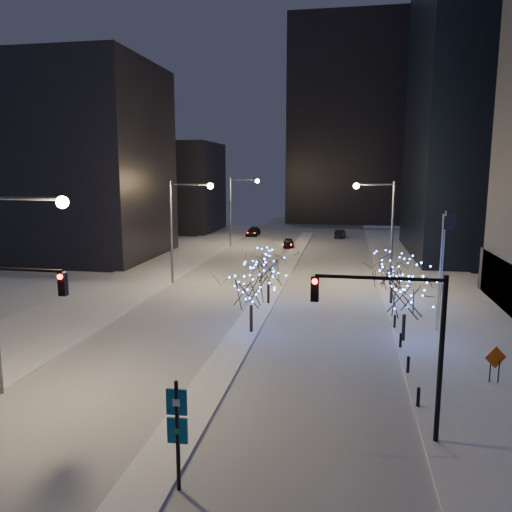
% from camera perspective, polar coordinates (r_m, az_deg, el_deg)
% --- Properties ---
extents(ground, '(160.00, 160.00, 0.00)m').
position_cam_1_polar(ground, '(22.65, -8.65, -19.32)').
color(ground, white).
rests_on(ground, ground).
extents(road, '(20.00, 130.00, 0.02)m').
position_cam_1_polar(road, '(55.19, 3.17, -1.75)').
color(road, '#B5BBC5').
rests_on(road, ground).
extents(median, '(2.00, 80.00, 0.15)m').
position_cam_1_polar(median, '(50.32, 2.46, -2.79)').
color(median, white).
rests_on(median, ground).
extents(east_sidewalk, '(10.00, 90.00, 0.15)m').
position_cam_1_polar(east_sidewalk, '(41.03, 21.77, -6.38)').
color(east_sidewalk, white).
rests_on(east_sidewalk, ground).
extents(west_sidewalk, '(8.00, 90.00, 0.15)m').
position_cam_1_polar(west_sidewalk, '(45.18, -17.32, -4.68)').
color(west_sidewalk, white).
rests_on(west_sidewalk, ground).
extents(filler_west_near, '(22.00, 18.00, 24.00)m').
position_cam_1_polar(filler_west_near, '(68.16, -20.58, 9.97)').
color(filler_west_near, black).
rests_on(filler_west_near, ground).
extents(filler_west_far, '(18.00, 16.00, 16.00)m').
position_cam_1_polar(filler_west_far, '(94.55, -10.00, 7.76)').
color(filler_west_far, black).
rests_on(filler_west_far, ground).
extents(horizon_block, '(24.00, 14.00, 42.00)m').
position_cam_1_polar(horizon_block, '(111.14, 10.27, 14.73)').
color(horizon_block, black).
rests_on(horizon_block, ground).
extents(street_lamp_w_near, '(4.40, 0.56, 10.00)m').
position_cam_1_polar(street_lamp_w_near, '(26.29, -26.32, -1.06)').
color(street_lamp_w_near, '#595E66').
rests_on(street_lamp_w_near, ground).
extents(street_lamp_w_mid, '(4.40, 0.56, 10.00)m').
position_cam_1_polar(street_lamp_w_mid, '(48.48, -8.54, 4.32)').
color(street_lamp_w_mid, '#595E66').
rests_on(street_lamp_w_mid, ground).
extents(street_lamp_w_far, '(4.40, 0.56, 10.00)m').
position_cam_1_polar(street_lamp_w_far, '(72.52, -2.14, 6.17)').
color(street_lamp_w_far, '#595E66').
rests_on(street_lamp_w_far, ground).
extents(street_lamp_east, '(3.90, 0.56, 10.00)m').
position_cam_1_polar(street_lamp_east, '(49.01, 14.30, 4.13)').
color(street_lamp_east, '#595E66').
rests_on(street_lamp_east, ground).
extents(traffic_signal_east, '(5.26, 0.43, 7.00)m').
position_cam_1_polar(traffic_signal_east, '(20.75, 16.27, -8.05)').
color(traffic_signal_east, black).
rests_on(traffic_signal_east, ground).
extents(flagpoles, '(1.35, 2.60, 8.00)m').
position_cam_1_polar(flagpoles, '(37.06, 20.57, -0.48)').
color(flagpoles, silver).
rests_on(flagpoles, east_sidewalk).
extents(bollards, '(0.16, 12.16, 0.90)m').
position_cam_1_polar(bollards, '(30.69, 16.57, -10.42)').
color(bollards, black).
rests_on(bollards, east_sidewalk).
extents(car_near, '(1.95, 4.00, 1.31)m').
position_cam_1_polar(car_near, '(72.37, 3.73, 1.50)').
color(car_near, black).
rests_on(car_near, ground).
extents(car_mid, '(1.93, 4.18, 1.33)m').
position_cam_1_polar(car_mid, '(84.13, 9.59, 2.54)').
color(car_mid, black).
rests_on(car_mid, ground).
extents(car_far, '(1.99, 4.79, 1.38)m').
position_cam_1_polar(car_far, '(85.51, -0.32, 2.80)').
color(car_far, black).
rests_on(car_far, ground).
extents(holiday_tree_median_near, '(4.91, 4.91, 4.89)m').
position_cam_1_polar(holiday_tree_median_near, '(33.51, -0.56, -3.37)').
color(holiday_tree_median_near, black).
rests_on(holiday_tree_median_near, median).
extents(holiday_tree_median_far, '(5.07, 5.07, 4.87)m').
position_cam_1_polar(holiday_tree_median_far, '(40.80, 1.43, -1.15)').
color(holiday_tree_median_far, black).
rests_on(holiday_tree_median_far, median).
extents(holiday_tree_plaza_near, '(4.38, 4.38, 5.04)m').
position_cam_1_polar(holiday_tree_plaza_near, '(33.15, 16.71, -3.93)').
color(holiday_tree_plaza_near, black).
rests_on(holiday_tree_plaza_near, east_sidewalk).
extents(holiday_tree_plaza_far, '(4.65, 4.65, 4.26)m').
position_cam_1_polar(holiday_tree_plaza_far, '(42.36, 15.31, -1.69)').
color(holiday_tree_plaza_far, black).
rests_on(holiday_tree_plaza_far, east_sidewalk).
extents(wayfinding_sign, '(0.72, 0.14, 4.02)m').
position_cam_1_polar(wayfinding_sign, '(18.04, -8.99, -18.46)').
color(wayfinding_sign, black).
rests_on(wayfinding_sign, ground).
extents(construction_sign, '(1.14, 0.39, 1.95)m').
position_cam_1_polar(construction_sign, '(28.90, 25.68, -10.74)').
color(construction_sign, black).
rests_on(construction_sign, east_sidewalk).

